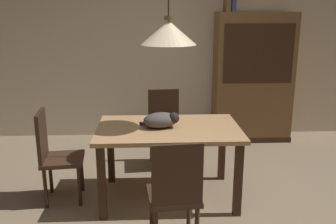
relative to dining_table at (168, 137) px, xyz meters
The scene contains 10 objects.
back_wall 2.24m from the dining_table, 89.77° to the left, with size 6.40×0.10×2.90m, color beige.
dining_table is the anchor object (origin of this frame).
chair_left_side 1.14m from the dining_table, behind, with size 0.44×0.44×0.93m.
chair_near_front 0.89m from the dining_table, 89.50° to the right, with size 0.44×0.44×0.93m.
chair_far_back 0.89m from the dining_table, 90.39° to the left, with size 0.43×0.43×0.93m.
cat_sleeping 0.19m from the dining_table, behind, with size 0.40×0.30×0.16m.
pendant_lamp 1.01m from the dining_table, 93.58° to the left, with size 0.52×0.52×1.30m.
hutch_bookcase 2.21m from the dining_table, 53.38° to the left, with size 1.12×0.45×1.85m.
book_brown_thick 2.37m from the dining_table, 63.17° to the left, with size 0.06×0.24×0.22m, color brown.
book_blue_wide 2.41m from the dining_table, 61.27° to the left, with size 0.06×0.24×0.24m, color #384C93.
Camera 1 is at (-0.18, -2.88, 1.83)m, focal length 39.24 mm.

